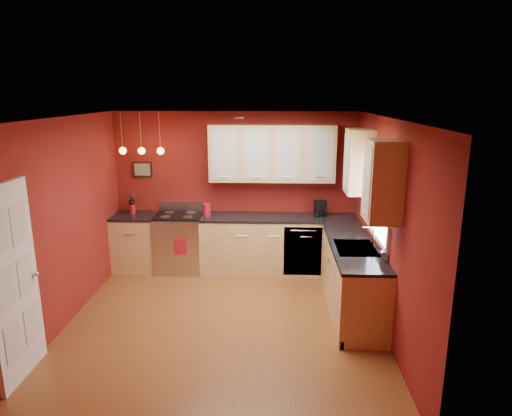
{
  "coord_description": "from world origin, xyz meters",
  "views": [
    {
      "loc": [
        0.63,
        -5.34,
        2.88
      ],
      "look_at": [
        0.38,
        1.0,
        1.28
      ],
      "focal_mm": 32.0,
      "sensor_mm": 36.0,
      "label": 1
    }
  ],
  "objects_px": {
    "gas_range": "(180,242)",
    "red_canister": "(207,210)",
    "soap_pump": "(384,254)",
    "sink": "(356,249)",
    "coffee_maker": "(320,209)"
  },
  "relations": [
    {
      "from": "gas_range",
      "to": "soap_pump",
      "type": "bearing_deg",
      "value": -34.52
    },
    {
      "from": "gas_range",
      "to": "coffee_maker",
      "type": "xyz_separation_m",
      "value": [
        2.31,
        0.05,
        0.57
      ]
    },
    {
      "from": "gas_range",
      "to": "soap_pump",
      "type": "relative_size",
      "value": 6.11
    },
    {
      "from": "sink",
      "to": "coffee_maker",
      "type": "relative_size",
      "value": 2.79
    },
    {
      "from": "gas_range",
      "to": "coffee_maker",
      "type": "bearing_deg",
      "value": 1.25
    },
    {
      "from": "sink",
      "to": "coffee_maker",
      "type": "bearing_deg",
      "value": 101.35
    },
    {
      "from": "red_canister",
      "to": "soap_pump",
      "type": "relative_size",
      "value": 1.15
    },
    {
      "from": "sink",
      "to": "gas_range",
      "type": "bearing_deg",
      "value": 150.22
    },
    {
      "from": "gas_range",
      "to": "red_canister",
      "type": "relative_size",
      "value": 5.31
    },
    {
      "from": "gas_range",
      "to": "coffee_maker",
      "type": "distance_m",
      "value": 2.38
    },
    {
      "from": "gas_range",
      "to": "red_canister",
      "type": "distance_m",
      "value": 0.74
    },
    {
      "from": "gas_range",
      "to": "sink",
      "type": "distance_m",
      "value": 3.05
    },
    {
      "from": "gas_range",
      "to": "red_canister",
      "type": "xyz_separation_m",
      "value": [
        0.47,
        -0.03,
        0.56
      ]
    },
    {
      "from": "red_canister",
      "to": "coffee_maker",
      "type": "relative_size",
      "value": 0.83
    },
    {
      "from": "sink",
      "to": "soap_pump",
      "type": "height_order",
      "value": "sink"
    }
  ]
}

